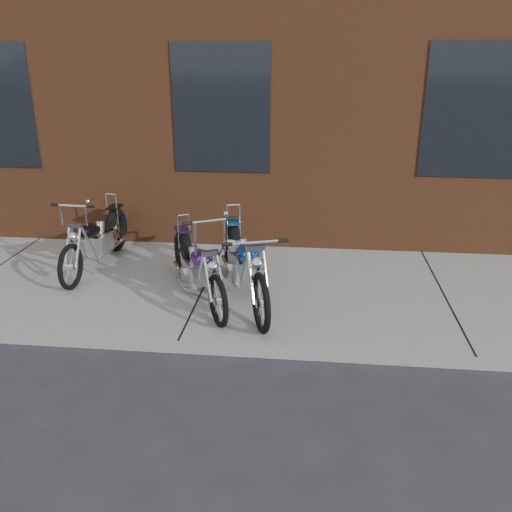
# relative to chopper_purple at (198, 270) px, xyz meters

# --- Properties ---
(ground) EXTENTS (120.00, 120.00, 0.00)m
(ground) POSITION_rel_chopper_purple_xyz_m (-0.00, -1.06, -0.52)
(ground) COLOR #232327
(ground) RESTS_ON ground
(sidewalk) EXTENTS (22.00, 3.00, 0.15)m
(sidewalk) POSITION_rel_chopper_purple_xyz_m (-0.00, 0.44, -0.44)
(sidewalk) COLOR slate
(sidewalk) RESTS_ON ground
(building_brick) EXTENTS (22.00, 10.00, 8.00)m
(building_brick) POSITION_rel_chopper_purple_xyz_m (-0.00, 6.94, 3.48)
(building_brick) COLOR brown
(building_brick) RESTS_ON ground
(chopper_purple) EXTENTS (1.04, 1.85, 1.15)m
(chopper_purple) POSITION_rel_chopper_purple_xyz_m (0.00, 0.00, 0.00)
(chopper_purple) COLOR black
(chopper_purple) RESTS_ON sidewalk
(chopper_blue) EXTENTS (0.89, 2.20, 1.00)m
(chopper_blue) POSITION_rel_chopper_purple_xyz_m (0.55, 0.06, 0.04)
(chopper_blue) COLOR black
(chopper_blue) RESTS_ON sidewalk
(chopper_third) EXTENTS (0.50, 2.05, 1.04)m
(chopper_third) POSITION_rel_chopper_purple_xyz_m (-1.60, 0.87, -0.00)
(chopper_third) COLOR black
(chopper_third) RESTS_ON sidewalk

